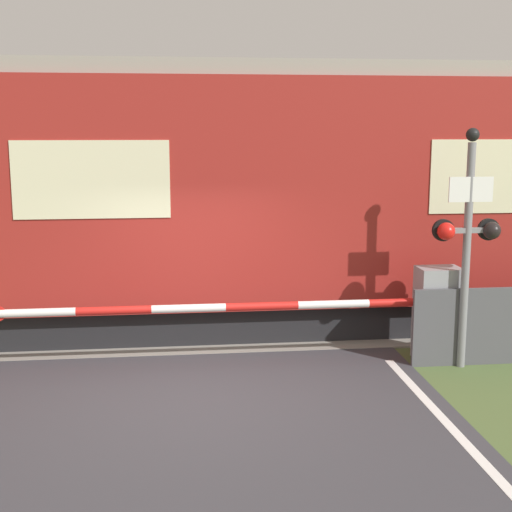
# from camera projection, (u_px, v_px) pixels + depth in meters

# --- Properties ---
(ground_plane) EXTENTS (80.00, 80.00, 0.00)m
(ground_plane) POSITION_uv_depth(u_px,v_px,m) (200.00, 396.00, 8.87)
(ground_plane) COLOR #4C6033
(track_bed) EXTENTS (36.00, 3.20, 0.13)m
(track_bed) POSITION_uv_depth(u_px,v_px,m) (193.00, 325.00, 11.99)
(track_bed) COLOR gray
(track_bed) RESTS_ON ground_plane
(train) EXTENTS (21.89, 2.86, 4.27)m
(train) POSITION_uv_depth(u_px,v_px,m) (102.00, 198.00, 11.45)
(train) COLOR black
(train) RESTS_ON ground_plane
(crossing_barrier) EXTENTS (6.45, 0.44, 1.35)m
(crossing_barrier) POSITION_uv_depth(u_px,v_px,m) (402.00, 313.00, 10.09)
(crossing_barrier) COLOR gray
(crossing_barrier) RESTS_ON ground_plane
(signal_post) EXTENTS (0.94, 0.26, 3.29)m
(signal_post) POSITION_uv_depth(u_px,v_px,m) (468.00, 234.00, 9.63)
(signal_post) COLOR gray
(signal_post) RESTS_ON ground_plane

